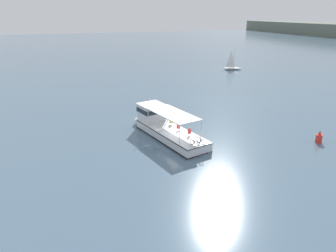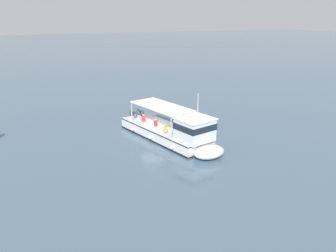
# 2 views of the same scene
# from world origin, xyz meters

# --- Properties ---
(ground_plane) EXTENTS (400.00, 400.00, 0.00)m
(ground_plane) POSITION_xyz_m (0.00, 0.00, 0.00)
(ground_plane) COLOR slate
(ferry_main) EXTENTS (13.07, 6.09, 5.32)m
(ferry_main) POSITION_xyz_m (-2.91, -0.92, 1.02)
(ferry_main) COLOR silver
(ferry_main) RESTS_ON ground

